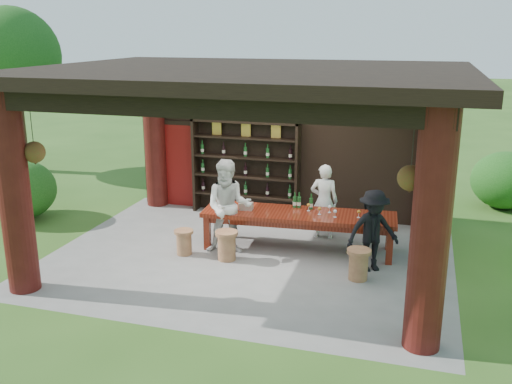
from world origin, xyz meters
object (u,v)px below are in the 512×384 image
(napkin_basket, at_px, (246,206))
(guest_woman, at_px, (229,207))
(stool_far_left, at_px, (184,241))
(stool_near_left, at_px, (227,245))
(guest_man, at_px, (373,231))
(wine_shelf, at_px, (245,168))
(host, at_px, (324,201))
(tasting_table, at_px, (299,218))
(stool_near_right, at_px, (358,264))

(napkin_basket, bearing_deg, guest_woman, -117.75)
(stool_far_left, bearing_deg, napkin_basket, 37.30)
(guest_woman, bearing_deg, stool_near_left, -93.32)
(guest_man, bearing_deg, wine_shelf, 112.62)
(wine_shelf, xyz_separation_m, napkin_basket, (0.62, -1.96, -0.28))
(stool_near_left, xyz_separation_m, host, (1.51, 1.70, 0.48))
(stool_near_left, xyz_separation_m, napkin_basket, (0.13, 0.78, 0.53))
(napkin_basket, bearing_deg, host, 33.69)
(tasting_table, xyz_separation_m, stool_near_right, (1.28, -1.07, -0.35))
(wine_shelf, relative_size, stool_far_left, 5.14)
(tasting_table, distance_m, guest_man, 1.59)
(wine_shelf, height_order, stool_far_left, wine_shelf)
(stool_far_left, height_order, napkin_basket, napkin_basket)
(tasting_table, xyz_separation_m, stool_near_left, (-1.16, -0.89, -0.34))
(napkin_basket, bearing_deg, stool_far_left, -142.70)
(wine_shelf, bearing_deg, napkin_basket, -72.31)
(stool_far_left, bearing_deg, guest_woman, 24.22)
(stool_near_left, height_order, guest_man, guest_man)
(stool_near_right, distance_m, guest_woman, 2.66)
(tasting_table, relative_size, stool_far_left, 7.74)
(stool_near_right, relative_size, napkin_basket, 2.09)
(stool_near_left, height_order, stool_far_left, stool_near_left)
(wine_shelf, height_order, guest_woman, wine_shelf)
(wine_shelf, xyz_separation_m, host, (2.00, -1.04, -0.33))
(stool_far_left, bearing_deg, host, 35.25)
(host, bearing_deg, guest_woman, 36.11)
(stool_near_right, distance_m, host, 2.16)
(wine_shelf, distance_m, stool_near_right, 4.22)
(tasting_table, height_order, stool_far_left, tasting_table)
(wine_shelf, distance_m, tasting_table, 2.52)
(stool_far_left, relative_size, napkin_basket, 1.86)
(wine_shelf, distance_m, napkin_basket, 2.07)
(stool_near_left, distance_m, guest_woman, 0.72)
(stool_near_left, relative_size, host, 0.36)
(guest_woman, height_order, napkin_basket, guest_woman)
(stool_near_left, bearing_deg, stool_near_right, -4.34)
(stool_near_left, bearing_deg, wine_shelf, 100.19)
(stool_near_left, distance_m, stool_far_left, 0.87)
(stool_near_left, distance_m, host, 2.32)
(stool_far_left, bearing_deg, wine_shelf, 82.18)
(stool_far_left, relative_size, host, 0.31)
(host, bearing_deg, tasting_table, 63.07)
(tasting_table, xyz_separation_m, host, (0.35, 0.81, 0.13))
(host, bearing_deg, stool_near_right, 112.77)
(stool_near_right, height_order, stool_far_left, stool_near_right)
(host, distance_m, napkin_basket, 1.65)
(host, xyz_separation_m, guest_man, (1.11, -1.42, -0.03))
(guest_woman, bearing_deg, napkin_basket, 46.49)
(tasting_table, xyz_separation_m, stool_far_left, (-2.02, -0.87, -0.38))
(guest_man, xyz_separation_m, napkin_basket, (-2.49, 0.51, 0.08))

